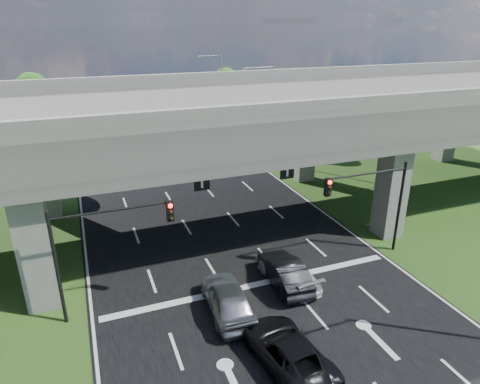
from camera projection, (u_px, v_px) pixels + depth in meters
ground at (283, 323)px, 21.15m from camera, size 160.00×160.00×0.00m
road at (219, 235)px, 29.80m from camera, size 18.00×120.00×0.03m
overpass at (207, 117)px, 28.58m from camera, size 80.00×15.00×10.00m
signal_right at (373, 195)px, 25.62m from camera, size 5.76×0.54×6.00m
signal_left at (102, 240)px, 20.38m from camera, size 5.76×0.54×6.00m
streetlight_far at (269, 107)px, 43.12m from camera, size 3.38×0.25×10.00m
streetlight_beyond at (218, 86)px, 56.97m from camera, size 3.38×0.25×10.00m
tree_left_near at (8, 133)px, 37.19m from camera, size 4.50×4.50×7.80m
tree_left_far at (31, 99)px, 51.25m from camera, size 4.80×4.80×8.32m
tree_right_near at (277, 111)px, 48.08m from camera, size 4.20×4.20×7.28m
tree_right_mid at (271, 100)px, 56.13m from camera, size 3.91×3.90×6.76m
tree_right_far at (223, 89)px, 61.47m from camera, size 4.50×4.50×7.80m
car_silver at (228, 298)px, 21.58m from camera, size 2.36×5.11×1.70m
car_dark at (285, 272)px, 23.96m from camera, size 2.01×4.88×1.57m
car_white at (288, 273)px, 24.08m from camera, size 2.35×4.82×1.35m
car_trailing at (288, 351)px, 18.28m from camera, size 2.89×5.41×1.45m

